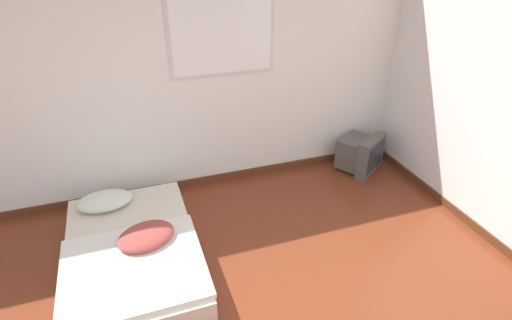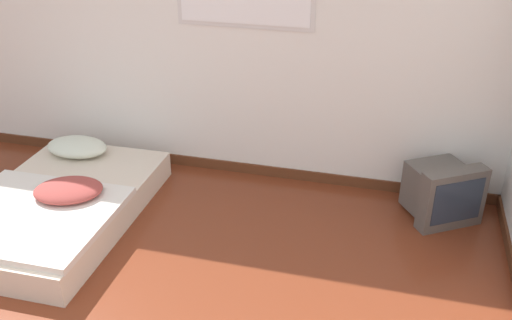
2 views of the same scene
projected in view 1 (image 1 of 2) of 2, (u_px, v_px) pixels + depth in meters
wall_back at (174, 77)px, 4.00m from camera, size 7.56×0.08×2.60m
mattress_bed at (132, 251)px, 3.49m from camera, size 1.12×1.74×0.35m
crt_tv at (360, 153)px, 4.85m from camera, size 0.61×0.60×0.46m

